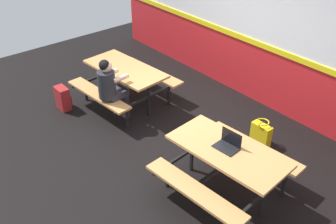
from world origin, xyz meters
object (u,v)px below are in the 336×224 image
object	(u,v)px
picnic_table_right	(227,159)
student_nearer	(111,85)
laptop_dark	(228,144)
backpack_dark	(63,98)
tote_bag_bright	(261,133)
picnic_table_left	(126,76)

from	to	relation	value
picnic_table_right	student_nearer	distance (m)	2.53
student_nearer	laptop_dark	bearing A→B (deg)	5.57
student_nearer	laptop_dark	world-z (taller)	student_nearer
student_nearer	backpack_dark	size ratio (longest dim) A/B	2.74
picnic_table_right	backpack_dark	bearing A→B (deg)	-168.38
picnic_table_right	tote_bag_bright	size ratio (longest dim) A/B	3.89
picnic_table_left	picnic_table_right	world-z (taller)	same
tote_bag_bright	picnic_table_right	bearing A→B (deg)	-72.95
backpack_dark	picnic_table_right	bearing A→B (deg)	11.62
picnic_table_left	laptop_dark	distance (m)	2.84
laptop_dark	picnic_table_left	bearing A→B (deg)	174.15
picnic_table_left	backpack_dark	world-z (taller)	picnic_table_left
laptop_dark	picnic_table_right	bearing A→B (deg)	-42.35
laptop_dark	tote_bag_bright	xyz separation A→B (m)	(-0.35, 1.24, -0.59)
backpack_dark	laptop_dark	bearing A→B (deg)	12.30
picnic_table_left	student_nearer	size ratio (longest dim) A/B	1.39
backpack_dark	picnic_table_left	bearing A→B (deg)	60.48
picnic_table_right	backpack_dark	world-z (taller)	picnic_table_right
picnic_table_right	tote_bag_bright	xyz separation A→B (m)	(-0.39, 1.27, -0.38)
backpack_dark	tote_bag_bright	world-z (taller)	backpack_dark
student_nearer	picnic_table_left	bearing A→B (deg)	122.35
student_nearer	tote_bag_bright	xyz separation A→B (m)	(2.13, 1.48, -0.51)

